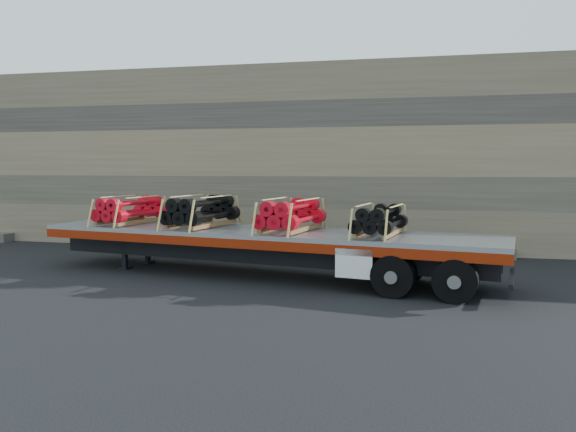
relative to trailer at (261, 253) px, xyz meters
name	(u,v)px	position (x,y,z in m)	size (l,w,h in m)	color
ground	(265,275)	(0.08, 0.16, -0.68)	(120.00, 120.00, 0.00)	black
rock_wall	(307,158)	(0.08, 6.66, 2.82)	(44.00, 3.00, 7.00)	#7A6B54
trailer	(261,253)	(0.00, 0.00, 0.00)	(13.53, 2.60, 1.35)	#9EA1A5
bundle_front	(131,211)	(-4.50, 0.78, 1.09)	(1.17, 2.34, 0.83)	red
bundle_midfront	(202,212)	(-1.92, 0.34, 1.12)	(1.26, 2.52, 0.89)	black
bundle_midrear	(291,216)	(0.93, -0.16, 1.11)	(1.23, 2.46, 0.87)	red
bundle_rear	(380,221)	(3.40, -0.59, 1.06)	(1.08, 2.16, 0.76)	black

